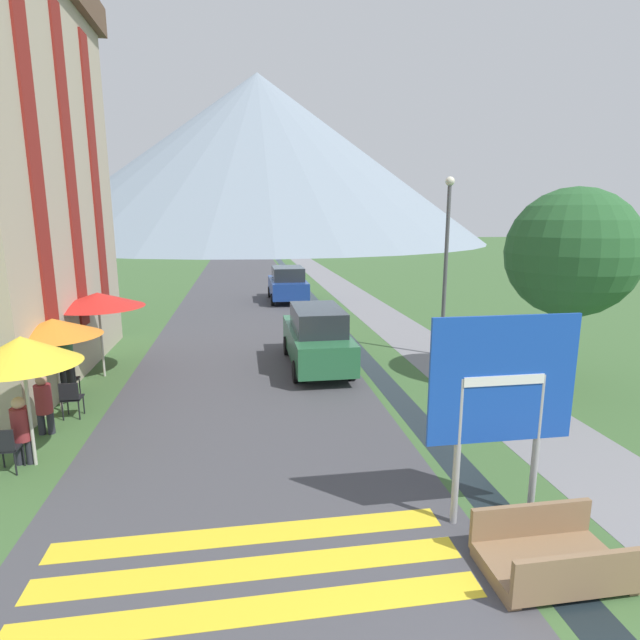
% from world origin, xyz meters
% --- Properties ---
extents(ground_plane, '(160.00, 160.00, 0.00)m').
position_xyz_m(ground_plane, '(0.00, 20.00, 0.00)').
color(ground_plane, '#3D6033').
extents(road, '(6.40, 60.00, 0.01)m').
position_xyz_m(road, '(-2.50, 30.00, 0.00)').
color(road, '#424247').
rests_on(road, ground_plane).
extents(footpath, '(2.20, 60.00, 0.01)m').
position_xyz_m(footpath, '(3.60, 30.00, 0.00)').
color(footpath, slate).
rests_on(footpath, ground_plane).
extents(drainage_channel, '(0.60, 60.00, 0.00)m').
position_xyz_m(drainage_channel, '(1.20, 30.00, 0.00)').
color(drainage_channel, black).
rests_on(drainage_channel, ground_plane).
extents(crosswalk_marking, '(5.44, 1.84, 0.01)m').
position_xyz_m(crosswalk_marking, '(-2.50, 3.03, 0.01)').
color(crosswalk_marking, yellow).
rests_on(crosswalk_marking, ground_plane).
extents(mountain_distant, '(77.13, 77.13, 28.07)m').
position_xyz_m(mountain_distant, '(0.97, 88.18, 14.04)').
color(mountain_distant, gray).
rests_on(mountain_distant, ground_plane).
extents(road_sign, '(2.17, 0.11, 3.08)m').
position_xyz_m(road_sign, '(1.04, 3.55, 1.98)').
color(road_sign, '#9E9EA3').
rests_on(road_sign, ground_plane).
extents(footbridge, '(1.70, 1.10, 0.65)m').
position_xyz_m(footbridge, '(1.20, 2.36, 0.23)').
color(footbridge, '#846647').
rests_on(footbridge, ground_plane).
extents(parked_car_near, '(1.71, 4.50, 1.82)m').
position_xyz_m(parked_car_near, '(-0.40, 11.54, 0.91)').
color(parked_car_near, '#28663D').
rests_on(parked_car_near, ground_plane).
extents(parked_car_far, '(1.93, 4.15, 1.82)m').
position_xyz_m(parked_car_far, '(-0.17, 23.44, 0.91)').
color(parked_car_far, navy).
rests_on(parked_car_far, ground_plane).
extents(cafe_chair_far_right, '(0.40, 0.40, 0.85)m').
position_xyz_m(cafe_chair_far_right, '(-6.82, 9.87, 0.51)').
color(cafe_chair_far_right, black).
rests_on(cafe_chair_far_right, ground_plane).
extents(cafe_chair_nearest, '(0.40, 0.40, 0.85)m').
position_xyz_m(cafe_chair_nearest, '(-6.65, 6.11, 0.51)').
color(cafe_chair_nearest, black).
rests_on(cafe_chair_nearest, ground_plane).
extents(cafe_chair_middle, '(0.40, 0.40, 0.85)m').
position_xyz_m(cafe_chair_middle, '(-6.33, 8.51, 0.51)').
color(cafe_chair_middle, black).
rests_on(cafe_chair_middle, ground_plane).
extents(cafe_umbrella_front_yellow, '(1.93, 1.93, 2.39)m').
position_xyz_m(cafe_umbrella_front_yellow, '(-6.31, 6.38, 2.13)').
color(cafe_umbrella_front_yellow, '#B7B2A8').
rests_on(cafe_umbrella_front_yellow, ground_plane).
extents(cafe_umbrella_middle_orange, '(2.06, 2.06, 2.18)m').
position_xyz_m(cafe_umbrella_middle_orange, '(-6.72, 9.00, 1.97)').
color(cafe_umbrella_middle_orange, '#B7B2A8').
rests_on(cafe_umbrella_middle_orange, ground_plane).
extents(cafe_umbrella_rear_red, '(2.45, 2.45, 2.37)m').
position_xyz_m(cafe_umbrella_rear_red, '(-6.42, 11.56, 2.17)').
color(cafe_umbrella_rear_red, '#B7B2A8').
rests_on(cafe_umbrella_rear_red, ground_plane).
extents(person_seated_far, '(0.32, 0.32, 1.28)m').
position_xyz_m(person_seated_far, '(-6.50, 6.44, 0.71)').
color(person_seated_far, '#282833').
rests_on(person_seated_far, ground_plane).
extents(person_seated_near, '(0.32, 0.32, 1.27)m').
position_xyz_m(person_seated_near, '(-6.60, 7.75, 0.70)').
color(person_seated_near, '#282833').
rests_on(person_seated_near, ground_plane).
extents(person_standing_terrace, '(0.32, 0.32, 1.78)m').
position_xyz_m(person_standing_terrace, '(-6.77, 9.79, 1.04)').
color(person_standing_terrace, '#282833').
rests_on(person_standing_terrace, ground_plane).
extents(streetlamp, '(0.28, 0.28, 5.58)m').
position_xyz_m(streetlamp, '(3.77, 12.17, 3.28)').
color(streetlamp, '#515156').
rests_on(streetlamp, ground_plane).
extents(tree_by_path, '(3.22, 3.22, 5.12)m').
position_xyz_m(tree_by_path, '(5.62, 8.77, 3.49)').
color(tree_by_path, brown).
rests_on(tree_by_path, ground_plane).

